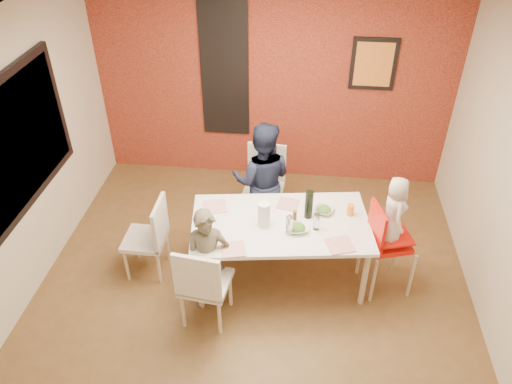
# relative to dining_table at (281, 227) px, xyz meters

# --- Properties ---
(ground) EXTENTS (4.50, 4.50, 0.00)m
(ground) POSITION_rel_dining_table_xyz_m (-0.25, -0.24, -0.67)
(ground) COLOR brown
(ground) RESTS_ON ground
(ceiling) EXTENTS (4.50, 4.50, 0.02)m
(ceiling) POSITION_rel_dining_table_xyz_m (-0.25, -0.24, 2.03)
(ceiling) COLOR white
(ceiling) RESTS_ON wall_back
(wall_back) EXTENTS (4.50, 0.02, 2.70)m
(wall_back) POSITION_rel_dining_table_xyz_m (-0.25, 2.01, 0.68)
(wall_back) COLOR beige
(wall_back) RESTS_ON ground
(wall_left) EXTENTS (0.02, 4.50, 2.70)m
(wall_left) POSITION_rel_dining_table_xyz_m (-2.50, -0.24, 0.68)
(wall_left) COLOR beige
(wall_left) RESTS_ON ground
(brick_accent_wall) EXTENTS (4.50, 0.02, 2.70)m
(brick_accent_wall) POSITION_rel_dining_table_xyz_m (-0.25, 1.99, 0.68)
(brick_accent_wall) COLOR maroon
(brick_accent_wall) RESTS_ON ground
(picture_window_frame) EXTENTS (0.05, 1.70, 1.30)m
(picture_window_frame) POSITION_rel_dining_table_xyz_m (-2.47, -0.04, 0.88)
(picture_window_frame) COLOR black
(picture_window_frame) RESTS_ON wall_left
(picture_window_pane) EXTENTS (0.02, 1.55, 1.15)m
(picture_window_pane) POSITION_rel_dining_table_xyz_m (-2.46, -0.04, 0.88)
(picture_window_pane) COLOR black
(picture_window_pane) RESTS_ON wall_left
(glassblock_strip) EXTENTS (0.55, 0.03, 1.70)m
(glassblock_strip) POSITION_rel_dining_table_xyz_m (-0.85, 1.97, 0.83)
(glassblock_strip) COLOR silver
(glassblock_strip) RESTS_ON wall_back
(glassblock_surround) EXTENTS (0.60, 0.03, 1.76)m
(glassblock_surround) POSITION_rel_dining_table_xyz_m (-0.85, 1.97, 0.83)
(glassblock_surround) COLOR black
(glassblock_surround) RESTS_ON wall_back
(art_print_frame) EXTENTS (0.54, 0.03, 0.64)m
(art_print_frame) POSITION_rel_dining_table_xyz_m (0.95, 1.97, 0.98)
(art_print_frame) COLOR black
(art_print_frame) RESTS_ON wall_back
(art_print_canvas) EXTENTS (0.44, 0.01, 0.54)m
(art_print_canvas) POSITION_rel_dining_table_xyz_m (0.95, 1.95, 0.98)
(art_print_canvas) COLOR orange
(art_print_canvas) RESTS_ON wall_back
(dining_table) EXTENTS (1.88, 1.21, 0.74)m
(dining_table) POSITION_rel_dining_table_xyz_m (0.00, 0.00, 0.00)
(dining_table) COLOR white
(dining_table) RESTS_ON ground
(chair_near) EXTENTS (0.50, 0.50, 0.96)m
(chair_near) POSITION_rel_dining_table_xyz_m (-0.67, -0.71, -0.14)
(chair_near) COLOR silver
(chair_near) RESTS_ON ground
(chair_far) EXTENTS (0.49, 0.49, 0.98)m
(chair_far) POSITION_rel_dining_table_xyz_m (-0.25, 0.98, -0.12)
(chair_far) COLOR beige
(chair_far) RESTS_ON ground
(chair_left) EXTENTS (0.43, 0.43, 0.92)m
(chair_left) POSITION_rel_dining_table_xyz_m (-1.33, -0.07, -0.16)
(chair_left) COLOR beige
(chair_left) RESTS_ON ground
(high_chair) EXTENTS (0.53, 0.53, 1.03)m
(high_chair) POSITION_rel_dining_table_xyz_m (1.04, -0.03, -0.05)
(high_chair) COLOR red
(high_chair) RESTS_ON ground
(child_near) EXTENTS (0.47, 0.36, 1.15)m
(child_near) POSITION_rel_dining_table_xyz_m (-0.66, -0.46, -0.09)
(child_near) COLOR #504B39
(child_near) RESTS_ON ground
(child_far) EXTENTS (0.70, 0.54, 1.43)m
(child_far) POSITION_rel_dining_table_xyz_m (-0.26, 0.74, 0.04)
(child_far) COLOR #161B32
(child_far) RESTS_ON ground
(toddler) EXTENTS (0.29, 0.39, 0.73)m
(toddler) POSITION_rel_dining_table_xyz_m (1.07, -0.01, 0.31)
(toddler) COLOR beige
(toddler) RESTS_ON high_chair
(plate_near_left) EXTENTS (0.26, 0.26, 0.01)m
(plate_near_left) POSITION_rel_dining_table_xyz_m (-0.41, -0.45, 0.07)
(plate_near_left) COLOR white
(plate_near_left) RESTS_ON dining_table
(plate_far_mid) EXTENTS (0.24, 0.24, 0.01)m
(plate_far_mid) POSITION_rel_dining_table_xyz_m (0.05, 0.30, 0.07)
(plate_far_mid) COLOR silver
(plate_far_mid) RESTS_ON dining_table
(plate_near_right) EXTENTS (0.30, 0.30, 0.01)m
(plate_near_right) POSITION_rel_dining_table_xyz_m (0.58, -0.28, 0.07)
(plate_near_right) COLOR white
(plate_near_right) RESTS_ON dining_table
(plate_far_left) EXTENTS (0.28, 0.28, 0.01)m
(plate_far_left) POSITION_rel_dining_table_xyz_m (-0.69, 0.17, 0.07)
(plate_far_left) COLOR white
(plate_far_left) RESTS_ON dining_table
(salad_bowl_a) EXTENTS (0.26, 0.26, 0.05)m
(salad_bowl_a) POSITION_rel_dining_table_xyz_m (0.17, -0.10, 0.09)
(salad_bowl_a) COLOR white
(salad_bowl_a) RESTS_ON dining_table
(salad_bowl_b) EXTENTS (0.25, 0.25, 0.05)m
(salad_bowl_b) POSITION_rel_dining_table_xyz_m (0.43, 0.21, 0.09)
(salad_bowl_b) COLOR silver
(salad_bowl_b) RESTS_ON dining_table
(wine_bottle) EXTENTS (0.08, 0.08, 0.31)m
(wine_bottle) POSITION_rel_dining_table_xyz_m (0.27, 0.12, 0.22)
(wine_bottle) COLOR black
(wine_bottle) RESTS_ON dining_table
(wine_glass_a) EXTENTS (0.07, 0.07, 0.20)m
(wine_glass_a) POSITION_rel_dining_table_xyz_m (0.09, -0.16, 0.17)
(wine_glass_a) COLOR white
(wine_glass_a) RESTS_ON dining_table
(wine_glass_b) EXTENTS (0.06, 0.06, 0.18)m
(wine_glass_b) POSITION_rel_dining_table_xyz_m (0.35, -0.06, 0.16)
(wine_glass_b) COLOR white
(wine_glass_b) RESTS_ON dining_table
(paper_towel_roll) EXTENTS (0.12, 0.12, 0.27)m
(paper_towel_roll) POSITION_rel_dining_table_xyz_m (-0.16, -0.06, 0.20)
(paper_towel_roll) COLOR white
(paper_towel_roll) RESTS_ON dining_table
(condiment_red) EXTENTS (0.03, 0.03, 0.13)m
(condiment_red) POSITION_rel_dining_table_xyz_m (0.09, -0.04, 0.13)
(condiment_red) COLOR red
(condiment_red) RESTS_ON dining_table
(condiment_green) EXTENTS (0.04, 0.04, 0.14)m
(condiment_green) POSITION_rel_dining_table_xyz_m (0.14, 0.02, 0.14)
(condiment_green) COLOR #317C29
(condiment_green) RESTS_ON dining_table
(condiment_brown) EXTENTS (0.04, 0.04, 0.15)m
(condiment_brown) POSITION_rel_dining_table_xyz_m (0.13, 0.00, 0.14)
(condiment_brown) COLOR brown
(condiment_brown) RESTS_ON dining_table
(sippy_cup) EXTENTS (0.07, 0.07, 0.12)m
(sippy_cup) POSITION_rel_dining_table_xyz_m (0.69, 0.20, 0.13)
(sippy_cup) COLOR orange
(sippy_cup) RESTS_ON dining_table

